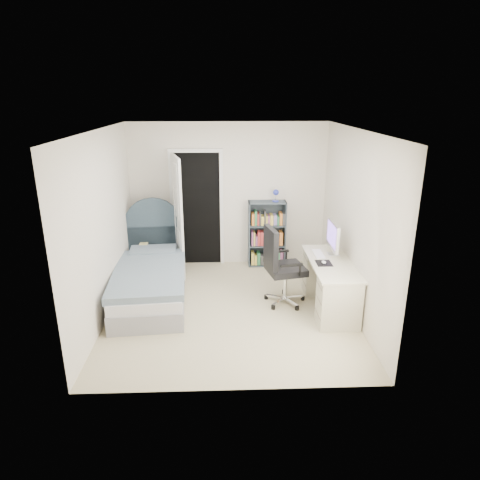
{
  "coord_description": "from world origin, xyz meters",
  "views": [
    {
      "loc": [
        -0.08,
        -5.51,
        2.93
      ],
      "look_at": [
        0.14,
        0.17,
        0.98
      ],
      "focal_mm": 32.0,
      "sensor_mm": 36.0,
      "label": 1
    }
  ],
  "objects_px": {
    "nightstand": "(147,253)",
    "desk": "(330,282)",
    "bed": "(151,278)",
    "office_chair": "(280,263)",
    "bookcase": "(267,236)",
    "floor_lamp": "(177,238)"
  },
  "relations": [
    {
      "from": "bed",
      "to": "office_chair",
      "type": "bearing_deg",
      "value": -8.95
    },
    {
      "from": "desk",
      "to": "office_chair",
      "type": "relative_size",
      "value": 1.24
    },
    {
      "from": "nightstand",
      "to": "desk",
      "type": "xyz_separation_m",
      "value": [
        2.81,
        -1.34,
        0.02
      ]
    },
    {
      "from": "nightstand",
      "to": "bookcase",
      "type": "bearing_deg",
      "value": 8.86
    },
    {
      "from": "desk",
      "to": "office_chair",
      "type": "bearing_deg",
      "value": 168.27
    },
    {
      "from": "desk",
      "to": "bed",
      "type": "bearing_deg",
      "value": 170.29
    },
    {
      "from": "bed",
      "to": "desk",
      "type": "distance_m",
      "value": 2.65
    },
    {
      "from": "bookcase",
      "to": "nightstand",
      "type": "bearing_deg",
      "value": -171.14
    },
    {
      "from": "office_chair",
      "to": "desk",
      "type": "bearing_deg",
      "value": -11.73
    },
    {
      "from": "floor_lamp",
      "to": "bookcase",
      "type": "relative_size",
      "value": 1.1
    },
    {
      "from": "bed",
      "to": "bookcase",
      "type": "distance_m",
      "value": 2.25
    },
    {
      "from": "nightstand",
      "to": "office_chair",
      "type": "height_order",
      "value": "office_chair"
    },
    {
      "from": "desk",
      "to": "bookcase",
      "type": "bearing_deg",
      "value": 113.81
    },
    {
      "from": "desk",
      "to": "nightstand",
      "type": "bearing_deg",
      "value": 154.56
    },
    {
      "from": "floor_lamp",
      "to": "nightstand",
      "type": "bearing_deg",
      "value": -173.59
    },
    {
      "from": "desk",
      "to": "floor_lamp",
      "type": "bearing_deg",
      "value": 148.65
    },
    {
      "from": "bed",
      "to": "floor_lamp",
      "type": "relative_size",
      "value": 1.44
    },
    {
      "from": "bookcase",
      "to": "office_chair",
      "type": "height_order",
      "value": "bookcase"
    },
    {
      "from": "bed",
      "to": "nightstand",
      "type": "height_order",
      "value": "bed"
    },
    {
      "from": "bed",
      "to": "desk",
      "type": "xyz_separation_m",
      "value": [
        2.61,
        -0.45,
        0.09
      ]
    },
    {
      "from": "nightstand",
      "to": "desk",
      "type": "height_order",
      "value": "desk"
    },
    {
      "from": "nightstand",
      "to": "desk",
      "type": "distance_m",
      "value": 3.11
    }
  ]
}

